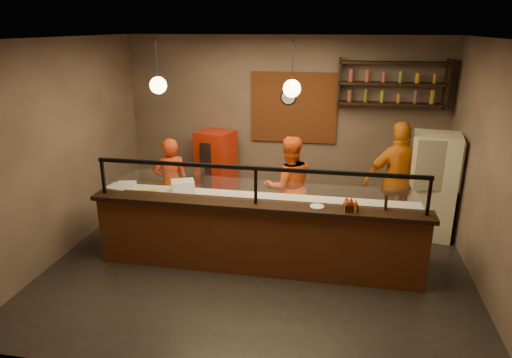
% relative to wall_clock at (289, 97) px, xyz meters
% --- Properties ---
extents(floor, '(6.00, 6.00, 0.00)m').
position_rel_wall_clock_xyz_m(floor, '(-0.10, -2.46, -2.10)').
color(floor, black).
rests_on(floor, ground).
extents(ceiling, '(6.00, 6.00, 0.00)m').
position_rel_wall_clock_xyz_m(ceiling, '(-0.10, -2.46, 1.10)').
color(ceiling, '#352E29').
rests_on(ceiling, wall_back).
extents(wall_back, '(6.00, 0.00, 6.00)m').
position_rel_wall_clock_xyz_m(wall_back, '(-0.10, 0.04, -0.50)').
color(wall_back, '#766257').
rests_on(wall_back, floor).
extents(wall_left, '(0.00, 5.00, 5.00)m').
position_rel_wall_clock_xyz_m(wall_left, '(-3.10, -2.46, -0.50)').
color(wall_left, '#766257').
rests_on(wall_left, floor).
extents(wall_right, '(0.00, 5.00, 5.00)m').
position_rel_wall_clock_xyz_m(wall_right, '(2.90, -2.46, -0.50)').
color(wall_right, '#766257').
rests_on(wall_right, floor).
extents(wall_front, '(6.00, 0.00, 6.00)m').
position_rel_wall_clock_xyz_m(wall_front, '(-0.10, -4.96, -0.50)').
color(wall_front, '#766257').
rests_on(wall_front, floor).
extents(brick_patch, '(1.60, 0.04, 1.30)m').
position_rel_wall_clock_xyz_m(brick_patch, '(0.10, 0.01, -0.20)').
color(brick_patch, '#964920').
rests_on(brick_patch, wall_back).
extents(service_counter, '(4.60, 0.25, 1.00)m').
position_rel_wall_clock_xyz_m(service_counter, '(-0.10, -2.76, -1.60)').
color(service_counter, '#964920').
rests_on(service_counter, floor).
extents(counter_ledge, '(4.70, 0.37, 0.06)m').
position_rel_wall_clock_xyz_m(counter_ledge, '(-0.10, -2.76, -1.07)').
color(counter_ledge, black).
rests_on(counter_ledge, service_counter).
extents(worktop_cabinet, '(4.60, 0.75, 0.85)m').
position_rel_wall_clock_xyz_m(worktop_cabinet, '(-0.10, -2.26, -1.68)').
color(worktop_cabinet, gray).
rests_on(worktop_cabinet, floor).
extents(worktop, '(4.60, 0.75, 0.05)m').
position_rel_wall_clock_xyz_m(worktop, '(-0.10, -2.26, -1.23)').
color(worktop, silver).
rests_on(worktop, worktop_cabinet).
extents(sneeze_guard, '(4.50, 0.05, 0.52)m').
position_rel_wall_clock_xyz_m(sneeze_guard, '(-0.10, -2.76, -0.73)').
color(sneeze_guard, white).
rests_on(sneeze_guard, counter_ledge).
extents(wall_shelving, '(1.84, 0.28, 0.85)m').
position_rel_wall_clock_xyz_m(wall_shelving, '(1.80, -0.14, 0.30)').
color(wall_shelving, black).
rests_on(wall_shelving, wall_back).
extents(wall_clock, '(0.30, 0.04, 0.30)m').
position_rel_wall_clock_xyz_m(wall_clock, '(0.00, 0.00, 0.00)').
color(wall_clock, black).
rests_on(wall_clock, wall_back).
extents(pendant_left, '(0.24, 0.24, 0.77)m').
position_rel_wall_clock_xyz_m(pendant_left, '(-1.60, -2.26, 0.45)').
color(pendant_left, black).
rests_on(pendant_left, ceiling).
extents(pendant_right, '(0.24, 0.24, 0.77)m').
position_rel_wall_clock_xyz_m(pendant_right, '(0.30, -2.26, 0.45)').
color(pendant_right, black).
rests_on(pendant_right, ceiling).
extents(cook_left, '(0.68, 0.59, 1.58)m').
position_rel_wall_clock_xyz_m(cook_left, '(-1.82, -1.45, -1.31)').
color(cook_left, red).
rests_on(cook_left, floor).
extents(cook_mid, '(1.00, 0.89, 1.70)m').
position_rel_wall_clock_xyz_m(cook_mid, '(0.20, -1.42, -1.25)').
color(cook_mid, '#DF4F15').
rests_on(cook_mid, floor).
extents(cook_right, '(1.21, 0.70, 1.94)m').
position_rel_wall_clock_xyz_m(cook_right, '(1.95, -1.15, -1.13)').
color(cook_right, orange).
rests_on(cook_right, floor).
extents(fridge, '(0.81, 0.77, 1.73)m').
position_rel_wall_clock_xyz_m(fridge, '(2.50, -0.99, -1.23)').
color(fridge, beige).
rests_on(fridge, floor).
extents(red_cooler, '(0.78, 0.75, 1.46)m').
position_rel_wall_clock_xyz_m(red_cooler, '(-1.34, -0.31, -1.37)').
color(red_cooler, '#B0220B').
rests_on(red_cooler, floor).
extents(pizza_dough, '(0.50, 0.50, 0.01)m').
position_rel_wall_clock_xyz_m(pizza_dough, '(0.60, -2.31, -1.19)').
color(pizza_dough, silver).
rests_on(pizza_dough, worktop).
extents(prep_tub_a, '(0.32, 0.28, 0.14)m').
position_rel_wall_clock_xyz_m(prep_tub_a, '(-2.25, -2.24, -1.13)').
color(prep_tub_a, silver).
rests_on(prep_tub_a, worktop).
extents(prep_tub_b, '(0.43, 0.39, 0.17)m').
position_rel_wall_clock_xyz_m(prep_tub_b, '(-1.38, -2.07, -1.11)').
color(prep_tub_b, silver).
rests_on(prep_tub_b, worktop).
extents(prep_tub_c, '(0.38, 0.32, 0.17)m').
position_rel_wall_clock_xyz_m(prep_tub_c, '(-2.25, -2.48, -1.12)').
color(prep_tub_c, silver).
rests_on(prep_tub_c, worktop).
extents(rolling_pin, '(0.32, 0.13, 0.05)m').
position_rel_wall_clock_xyz_m(rolling_pin, '(-1.91, -2.22, -1.17)').
color(rolling_pin, yellow).
rests_on(rolling_pin, worktop).
extents(condiment_caddy, '(0.20, 0.17, 0.10)m').
position_rel_wall_clock_xyz_m(condiment_caddy, '(1.16, -2.79, -0.99)').
color(condiment_caddy, black).
rests_on(condiment_caddy, counter_ledge).
extents(pepper_mill, '(0.05, 0.05, 0.20)m').
position_rel_wall_clock_xyz_m(pepper_mill, '(1.61, -2.68, -0.94)').
color(pepper_mill, black).
rests_on(pepper_mill, counter_ledge).
extents(small_plate, '(0.23, 0.23, 0.01)m').
position_rel_wall_clock_xyz_m(small_plate, '(0.73, -2.74, -1.03)').
color(small_plate, silver).
rests_on(small_plate, counter_ledge).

